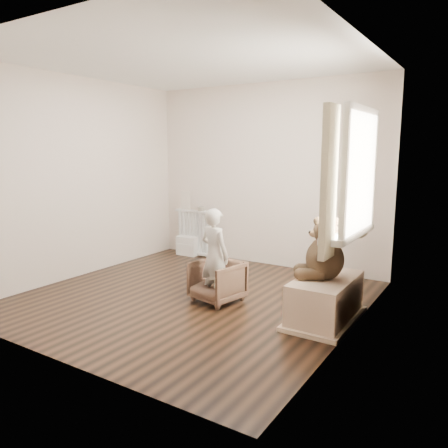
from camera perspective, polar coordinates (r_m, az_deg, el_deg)
The scene contains 19 objects.
floor at distance 5.08m, azimuth -4.20°, elevation -9.51°, with size 3.60×3.60×0.01m, color black.
ceiling at distance 4.89m, azimuth -4.61°, elevation 20.66°, with size 3.60×3.60×0.01m, color white.
back_wall at distance 6.34m, azimuth 5.41°, elevation 6.32°, with size 3.60×0.02×2.60m, color white.
front_wall at distance 3.54m, azimuth -22.08°, elevation 3.02°, with size 3.60×0.02×2.60m, color white.
left_wall at distance 6.06m, azimuth -18.26°, elevation 5.72°, with size 0.02×3.60×2.60m, color white.
right_wall at distance 4.01m, azimuth 16.78°, elevation 4.02°, with size 0.02×3.60×2.60m, color white.
window at distance 4.30m, azimuth 17.45°, elevation 6.35°, with size 0.03×0.90×1.10m, color white.
window_sill at distance 4.39m, azimuth 15.94°, elevation -1.16°, with size 0.22×1.10×0.06m, color silver.
curtain_left at distance 3.79m, azimuth 13.54°, elevation 5.22°, with size 0.06×0.26×1.30m, color #BAB18C.
curtain_right at distance 4.88m, azimuth 17.91°, elevation 5.96°, with size 0.06×0.26×1.30m, color #BAB18C.
radiator at distance 6.97m, azimuth -3.83°, elevation -0.91°, with size 0.69×0.13×0.72m, color silver.
paper_doll at distance 7.00m, azimuth -5.03°, elevation 3.10°, with size 0.18×0.02×0.29m, color beige.
tin_a at distance 6.84m, azimuth -3.02°, elevation 1.99°, with size 0.11×0.11×0.06m, color #A59E8C.
toy_vanity at distance 7.02m, azimuth -4.57°, elevation -1.79°, with size 0.35×0.25×0.55m, color silver.
armchair at distance 4.88m, azimuth -0.90°, elevation -7.48°, with size 0.49×0.50×0.46m, color brown.
child at distance 4.75m, azimuth -1.24°, elevation -4.08°, with size 0.38×0.25×1.03m, color beige.
toy_bench at distance 4.46m, azimuth 13.09°, elevation -9.78°, with size 0.49×0.93×0.44m, color beige.
teddy_bear at distance 4.32m, azimuth 13.04°, elevation -3.90°, with size 0.48×0.37×0.59m, color #322316, non-canonical shape.
plush_cat at distance 4.59m, azimuth 16.71°, elevation 0.91°, with size 0.14×0.22×0.19m, color gray, non-canonical shape.
Camera 1 is at (2.87, -3.85, 1.67)m, focal length 35.00 mm.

